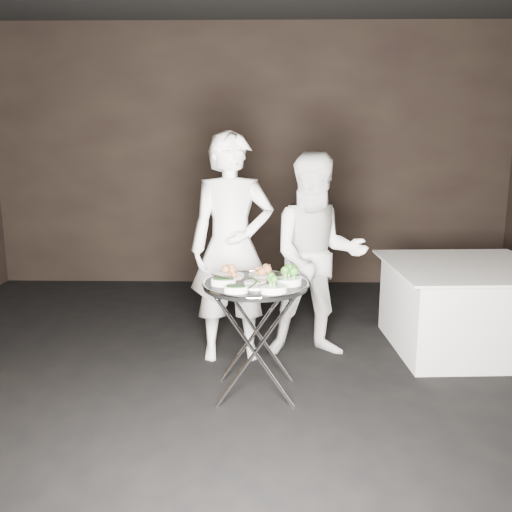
{
  "coord_description": "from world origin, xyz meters",
  "views": [
    {
      "loc": [
        0.19,
        -3.21,
        1.79
      ],
      "look_at": [
        0.11,
        0.62,
        0.95
      ],
      "focal_mm": 40.0,
      "sensor_mm": 36.0,
      "label": 1
    }
  ],
  "objects_px": {
    "waiter_left": "(232,248)",
    "waiter_right": "(317,257)",
    "serving_tray": "(256,285)",
    "dining_table": "(464,307)",
    "tray_stand": "(256,334)"
  },
  "relations": [
    {
      "from": "waiter_left",
      "to": "serving_tray",
      "type": "bearing_deg",
      "value": -81.14
    },
    {
      "from": "tray_stand",
      "to": "waiter_left",
      "type": "distance_m",
      "value": 0.85
    },
    {
      "from": "waiter_left",
      "to": "dining_table",
      "type": "xyz_separation_m",
      "value": [
        1.92,
        0.2,
        -0.54
      ]
    },
    {
      "from": "waiter_left",
      "to": "waiter_right",
      "type": "xyz_separation_m",
      "value": [
        0.67,
        0.05,
        -0.08
      ]
    },
    {
      "from": "waiter_left",
      "to": "waiter_right",
      "type": "distance_m",
      "value": 0.68
    },
    {
      "from": "waiter_left",
      "to": "tray_stand",
      "type": "bearing_deg",
      "value": -81.14
    },
    {
      "from": "tray_stand",
      "to": "waiter_left",
      "type": "height_order",
      "value": "waiter_left"
    },
    {
      "from": "tray_stand",
      "to": "dining_table",
      "type": "bearing_deg",
      "value": 27.24
    },
    {
      "from": "waiter_right",
      "to": "dining_table",
      "type": "xyz_separation_m",
      "value": [
        1.24,
        0.15,
        -0.46
      ]
    },
    {
      "from": "tray_stand",
      "to": "dining_table",
      "type": "relative_size",
      "value": 0.62
    },
    {
      "from": "serving_tray",
      "to": "waiter_left",
      "type": "bearing_deg",
      "value": 106.35
    },
    {
      "from": "waiter_right",
      "to": "dining_table",
      "type": "bearing_deg",
      "value": 1.84
    },
    {
      "from": "waiter_left",
      "to": "waiter_right",
      "type": "relative_size",
      "value": 1.1
    },
    {
      "from": "serving_tray",
      "to": "dining_table",
      "type": "relative_size",
      "value": 0.57
    },
    {
      "from": "serving_tray",
      "to": "waiter_left",
      "type": "height_order",
      "value": "waiter_left"
    }
  ]
}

